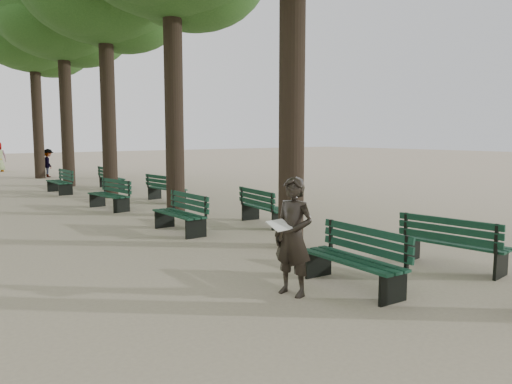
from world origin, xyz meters
TOP-DOWN VIEW (x-y plane):
  - ground at (0.00, 0.00)m, footprint 120.00×120.00m
  - tree_central_4 at (1.50, 18.00)m, footprint 6.00×6.00m
  - tree_central_5 at (1.50, 23.00)m, footprint 6.00×6.00m
  - bench_left_0 at (0.37, 0.29)m, footprint 0.68×1.83m
  - bench_left_1 at (0.37, 5.69)m, footprint 0.59×1.80m
  - bench_left_2 at (0.37, 10.21)m, footprint 0.77×1.85m
  - bench_left_3 at (0.37, 15.47)m, footprint 0.57×1.80m
  - bench_right_0 at (2.63, 0.01)m, footprint 0.79×1.86m
  - bench_right_1 at (2.63, 5.30)m, footprint 0.81×1.86m
  - bench_right_2 at (2.63, 10.81)m, footprint 0.73×1.84m
  - bench_right_3 at (2.63, 15.87)m, footprint 0.61×1.81m
  - man_with_map at (-0.52, 0.63)m, footprint 0.68×0.75m
  - pedestrian_b at (2.04, 23.43)m, footprint 0.38×1.00m
  - pedestrian_c at (4.26, 20.74)m, footprint 0.95×1.07m

SIDE VIEW (x-z plane):
  - ground at x=0.00m, z-range 0.00..0.00m
  - bench_left_0 at x=0.37m, z-range -0.19..0.73m
  - bench_left_1 at x=0.37m, z-range -0.19..0.73m
  - bench_left_2 at x=0.37m, z-range -0.19..0.73m
  - bench_left_3 at x=0.37m, z-range -0.19..0.73m
  - bench_right_0 at x=2.63m, z-range -0.19..0.73m
  - bench_right_1 at x=2.63m, z-range -0.19..0.73m
  - bench_right_2 at x=2.63m, z-range -0.19..0.73m
  - bench_right_3 at x=2.63m, z-range -0.19..0.73m
  - pedestrian_b at x=2.04m, z-range 0.00..1.52m
  - man_with_map at x=-0.52m, z-range 0.00..1.71m
  - pedestrian_c at x=4.26m, z-range 0.00..1.83m
  - tree_central_4 at x=1.50m, z-range 2.68..12.63m
  - tree_central_5 at x=1.50m, z-range 2.68..12.63m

